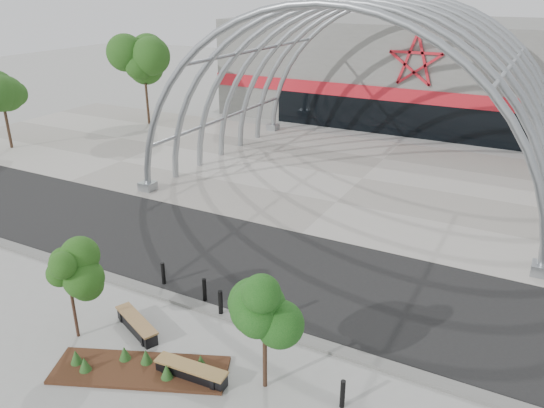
% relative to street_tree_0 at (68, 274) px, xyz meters
% --- Properties ---
extents(ground, '(140.00, 140.00, 0.00)m').
position_rel_street_tree_0_xyz_m(ground, '(3.26, 3.48, -2.32)').
color(ground, '#9C9D97').
rests_on(ground, ground).
extents(road, '(140.00, 7.00, 0.02)m').
position_rel_street_tree_0_xyz_m(road, '(3.26, 6.98, -2.31)').
color(road, black).
rests_on(road, ground).
extents(forecourt, '(60.00, 17.00, 0.04)m').
position_rel_street_tree_0_xyz_m(forecourt, '(3.26, 18.98, -2.30)').
color(forecourt, gray).
rests_on(forecourt, ground).
extents(kerb, '(60.00, 0.50, 0.12)m').
position_rel_street_tree_0_xyz_m(kerb, '(3.26, 3.23, -2.26)').
color(kerb, slate).
rests_on(kerb, ground).
extents(arena_building, '(34.00, 15.24, 8.00)m').
position_rel_street_tree_0_xyz_m(arena_building, '(3.26, 36.93, 1.67)').
color(arena_building, slate).
rests_on(arena_building, ground).
extents(vault_canopy, '(20.80, 15.80, 20.36)m').
position_rel_street_tree_0_xyz_m(vault_canopy, '(3.26, 18.98, -2.31)').
color(vault_canopy, '#949A9F').
rests_on(vault_canopy, ground).
extents(planting_bed, '(5.42, 3.51, 0.55)m').
position_rel_street_tree_0_xyz_m(planting_bed, '(2.90, -0.39, -2.19)').
color(planting_bed, '#341911').
rests_on(planting_bed, ground).
extents(street_tree_0, '(1.42, 1.42, 3.23)m').
position_rel_street_tree_0_xyz_m(street_tree_0, '(0.00, 0.00, 0.00)').
color(street_tree_0, '#331813').
rests_on(street_tree_0, ground).
extents(street_tree_1, '(1.59, 1.59, 3.76)m').
position_rel_street_tree_0_xyz_m(street_tree_1, '(6.56, 0.84, 0.38)').
color(street_tree_1, black).
rests_on(street_tree_1, ground).
extents(bench_0, '(2.28, 1.37, 0.48)m').
position_rel_street_tree_0_xyz_m(bench_0, '(1.54, 1.12, -2.09)').
color(bench_0, black).
rests_on(bench_0, ground).
extents(bench_1, '(2.29, 0.64, 0.48)m').
position_rel_street_tree_0_xyz_m(bench_1, '(4.53, 0.06, -2.09)').
color(bench_1, black).
rests_on(bench_1, ground).
extents(bollard_0, '(0.15, 0.15, 0.92)m').
position_rel_street_tree_0_xyz_m(bollard_0, '(0.41, 3.94, -1.86)').
color(bollard_0, black).
rests_on(bollard_0, ground).
extents(bollard_1, '(0.14, 0.14, 0.91)m').
position_rel_street_tree_0_xyz_m(bollard_1, '(2.49, 3.70, -1.87)').
color(bollard_1, black).
rests_on(bollard_1, ground).
extents(bollard_2, '(0.16, 0.16, 1.01)m').
position_rel_street_tree_0_xyz_m(bollard_2, '(3.54, 3.16, -1.82)').
color(bollard_2, black).
rests_on(bollard_2, ground).
extents(bollard_3, '(0.17, 0.17, 1.04)m').
position_rel_street_tree_0_xyz_m(bollard_3, '(5.14, 3.72, -1.80)').
color(bollard_3, black).
rests_on(bollard_3, ground).
extents(bollard_4, '(0.14, 0.14, 0.88)m').
position_rel_street_tree_0_xyz_m(bollard_4, '(8.82, 1.10, -1.88)').
color(bollard_4, black).
rests_on(bollard_4, ground).
extents(bg_tree_0, '(3.00, 3.00, 6.45)m').
position_rel_street_tree_0_xyz_m(bg_tree_0, '(-16.74, 23.48, 2.31)').
color(bg_tree_0, black).
rests_on(bg_tree_0, ground).
extents(bg_tree_2, '(2.55, 2.55, 5.38)m').
position_rel_street_tree_0_xyz_m(bg_tree_2, '(-20.74, 13.48, 1.54)').
color(bg_tree_2, '#312016').
rests_on(bg_tree_2, ground).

